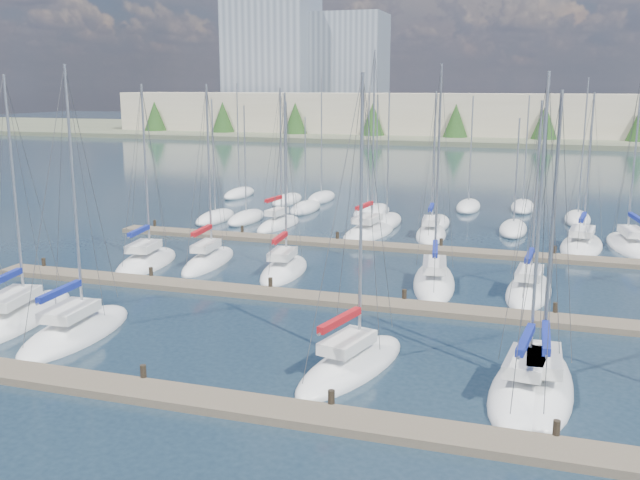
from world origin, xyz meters
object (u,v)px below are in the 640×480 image
(sailboat_n, at_px, (279,224))
(sailboat_k, at_px, (434,282))
(sailboat_f, at_px, (542,383))
(sailboat_q, at_px, (581,246))
(sailboat_j, at_px, (284,270))
(sailboat_i, at_px, (208,261))
(sailboat_l, at_px, (529,291))
(sailboat_d, at_px, (352,365))
(sailboat_e, at_px, (526,387))
(sailboat_r, at_px, (629,246))
(sailboat_b, at_px, (17,317))
(sailboat_h, at_px, (147,262))
(sailboat_o, at_px, (369,232))
(sailboat_p, at_px, (431,234))
(sailboat_c, at_px, (76,332))

(sailboat_n, distance_m, sailboat_k, 21.00)
(sailboat_f, bearing_deg, sailboat_k, 114.22)
(sailboat_q, distance_m, sailboat_f, 27.21)
(sailboat_j, height_order, sailboat_i, sailboat_i)
(sailboat_l, xyz_separation_m, sailboat_d, (-6.90, -14.11, 0.01))
(sailboat_e, bearing_deg, sailboat_i, 151.53)
(sailboat_n, height_order, sailboat_r, sailboat_r)
(sailboat_b, bearing_deg, sailboat_j, 43.25)
(sailboat_j, bearing_deg, sailboat_b, -131.78)
(sailboat_h, distance_m, sailboat_j, 9.71)
(sailboat_f, relative_size, sailboat_b, 0.95)
(sailboat_h, bearing_deg, sailboat_d, -43.67)
(sailboat_o, relative_size, sailboat_p, 1.26)
(sailboat_l, height_order, sailboat_e, sailboat_e)
(sailboat_n, bearing_deg, sailboat_r, 7.44)
(sailboat_q, relative_size, sailboat_n, 0.98)
(sailboat_c, height_order, sailboat_i, sailboat_c)
(sailboat_f, bearing_deg, sailboat_h, 152.68)
(sailboat_k, distance_m, sailboat_j, 9.72)
(sailboat_k, height_order, sailboat_b, sailboat_k)
(sailboat_h, height_order, sailboat_e, sailboat_e)
(sailboat_o, bearing_deg, sailboat_d, -69.85)
(sailboat_k, bearing_deg, sailboat_i, 170.01)
(sailboat_n, xyz_separation_m, sailboat_k, (15.58, -14.07, -0.02))
(sailboat_n, distance_m, sailboat_c, 28.42)
(sailboat_l, height_order, sailboat_c, sailboat_c)
(sailboat_h, xyz_separation_m, sailboat_r, (31.75, 15.31, 0.01))
(sailboat_e, distance_m, sailboat_q, 27.83)
(sailboat_h, xyz_separation_m, sailboat_i, (3.93, 1.44, 0.02))
(sailboat_p, bearing_deg, sailboat_c, -119.56)
(sailboat_h, height_order, sailboat_o, sailboat_o)
(sailboat_e, relative_size, sailboat_n, 1.06)
(sailboat_f, bearing_deg, sailboat_l, 92.82)
(sailboat_f, relative_size, sailboat_k, 0.90)
(sailboat_e, distance_m, sailboat_r, 29.36)
(sailboat_e, height_order, sailboat_p, sailboat_e)
(sailboat_l, distance_m, sailboat_b, 28.37)
(sailboat_d, height_order, sailboat_c, sailboat_c)
(sailboat_n, bearing_deg, sailboat_d, -56.34)
(sailboat_j, bearing_deg, sailboat_o, 75.32)
(sailboat_f, bearing_deg, sailboat_p, 106.73)
(sailboat_o, distance_m, sailboat_i, 15.21)
(sailboat_l, xyz_separation_m, sailboat_k, (-5.60, 0.25, 0.01))
(sailboat_i, bearing_deg, sailboat_h, -164.21)
(sailboat_h, distance_m, sailboat_k, 19.42)
(sailboat_o, xyz_separation_m, sailboat_c, (-7.86, -27.66, -0.01))
(sailboat_h, relative_size, sailboat_k, 0.92)
(sailboat_k, height_order, sailboat_i, sailboat_k)
(sailboat_e, bearing_deg, sailboat_q, 89.88)
(sailboat_o, xyz_separation_m, sailboat_q, (16.37, -0.01, -0.02))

